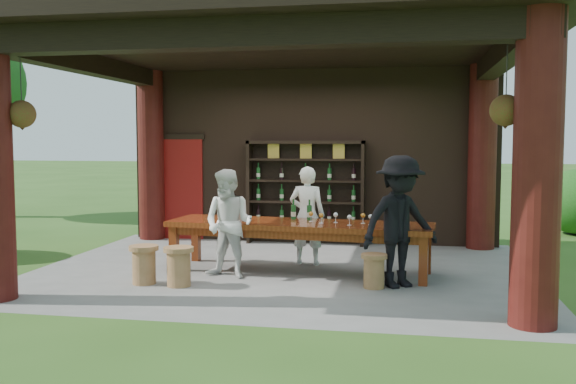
% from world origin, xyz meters
% --- Properties ---
extents(ground, '(90.00, 90.00, 0.00)m').
position_xyz_m(ground, '(0.00, 0.00, 0.00)').
color(ground, '#2D5119').
rests_on(ground, ground).
extents(pavilion, '(7.50, 6.00, 3.60)m').
position_xyz_m(pavilion, '(-0.01, 0.43, 2.13)').
color(pavilion, slate).
rests_on(pavilion, ground).
extents(wine_shelf, '(2.21, 0.34, 1.95)m').
position_xyz_m(wine_shelf, '(-0.05, 2.45, 0.98)').
color(wine_shelf, black).
rests_on(wine_shelf, ground).
extents(tasting_table, '(3.99, 1.36, 0.75)m').
position_xyz_m(tasting_table, '(0.26, -0.12, 0.64)').
color(tasting_table, '#61250D').
rests_on(tasting_table, ground).
extents(stool_near_left, '(0.40, 0.40, 0.53)m').
position_xyz_m(stool_near_left, '(-1.18, -1.32, 0.28)').
color(stool_near_left, brown).
rests_on(stool_near_left, ground).
extents(stool_near_right, '(0.35, 0.35, 0.46)m').
position_xyz_m(stool_near_right, '(1.41, -0.95, 0.24)').
color(stool_near_right, brown).
rests_on(stool_near_right, ground).
extents(stool_far_left, '(0.40, 0.40, 0.53)m').
position_xyz_m(stool_far_left, '(-1.69, -1.28, 0.28)').
color(stool_far_left, brown).
rests_on(stool_far_left, ground).
extents(host, '(0.58, 0.40, 1.55)m').
position_xyz_m(host, '(0.29, 0.51, 0.77)').
color(host, white).
rests_on(host, ground).
extents(guest_woman, '(0.86, 0.74, 1.55)m').
position_xyz_m(guest_woman, '(-0.66, -0.66, 0.77)').
color(guest_woman, silver).
rests_on(guest_woman, ground).
extents(guest_man, '(1.31, 1.19, 1.76)m').
position_xyz_m(guest_man, '(1.74, -0.83, 0.88)').
color(guest_man, black).
rests_on(guest_man, ground).
extents(table_bottles, '(0.33, 0.11, 0.31)m').
position_xyz_m(table_bottles, '(0.29, 0.18, 0.90)').
color(table_bottles, '#194C1E').
rests_on(table_bottles, tasting_table).
extents(table_glasses, '(2.29, 0.66, 0.15)m').
position_xyz_m(table_glasses, '(0.64, -0.10, 0.82)').
color(table_glasses, silver).
rests_on(table_glasses, tasting_table).
extents(napkin_basket, '(0.28, 0.20, 0.14)m').
position_xyz_m(napkin_basket, '(-0.76, -0.14, 0.82)').
color(napkin_basket, '#BF6672').
rests_on(napkin_basket, tasting_table).
extents(shrubs, '(14.87, 9.85, 1.36)m').
position_xyz_m(shrubs, '(3.24, 1.16, 0.55)').
color(shrubs, '#194C14').
rests_on(shrubs, ground).
extents(trees, '(22.52, 10.61, 4.80)m').
position_xyz_m(trees, '(3.54, 2.10, 3.37)').
color(trees, '#3F2819').
rests_on(trees, ground).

